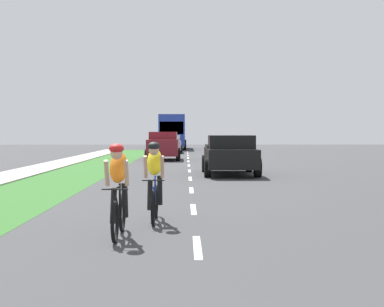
{
  "coord_description": "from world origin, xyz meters",
  "views": [
    {
      "loc": [
        -0.18,
        -1.93,
        1.76
      ],
      "look_at": [
        0.04,
        17.43,
        1.04
      ],
      "focal_mm": 53.45,
      "sensor_mm": 36.0,
      "label": 1
    }
  ],
  "objects": [
    {
      "name": "ground_plane",
      "position": [
        0.0,
        20.0,
        0.0
      ],
      "size": [
        120.0,
        120.0,
        0.0
      ],
      "primitive_type": "plane",
      "color": "#38383A"
    },
    {
      "name": "grass_verge",
      "position": [
        -4.79,
        20.0,
        0.0
      ],
      "size": [
        2.96,
        70.0,
        0.01
      ],
      "primitive_type": "cube",
      "color": "#2D6026",
      "rests_on": "ground_plane"
    },
    {
      "name": "sidewalk_concrete",
      "position": [
        -7.2,
        20.0,
        0.0
      ],
      "size": [
        1.86,
        70.0,
        0.1
      ],
      "primitive_type": "cube",
      "color": "#9E998E",
      "rests_on": "ground_plane"
    },
    {
      "name": "lane_markings_center",
      "position": [
        0.0,
        24.0,
        0.0
      ],
      "size": [
        0.12,
        53.49,
        0.01
      ],
      "color": "white",
      "rests_on": "ground_plane"
    },
    {
      "name": "cyclist_lead",
      "position": [
        -1.3,
        7.56,
        0.81
      ],
      "size": [
        0.42,
        1.72,
        1.58
      ],
      "color": "black",
      "rests_on": "ground_plane"
    },
    {
      "name": "cyclist_trailing",
      "position": [
        -0.79,
        9.22,
        0.81
      ],
      "size": [
        0.42,
        1.72,
        1.58
      ],
      "color": "black",
      "rests_on": "ground_plane"
    },
    {
      "name": "pickup_black",
      "position": [
        1.67,
        21.75,
        0.83
      ],
      "size": [
        2.22,
        5.1,
        1.64
      ],
      "color": "black",
      "rests_on": "ground_plane"
    },
    {
      "name": "suv_maroon",
      "position": [
        -1.59,
        34.46,
        0.95
      ],
      "size": [
        2.15,
        4.7,
        1.79
      ],
      "color": "maroon",
      "rests_on": "ground_plane"
    },
    {
      "name": "sedan_silver",
      "position": [
        -1.43,
        46.63,
        0.77
      ],
      "size": [
        1.98,
        4.3,
        1.52
      ],
      "color": "#A5A8AD",
      "rests_on": "ground_plane"
    },
    {
      "name": "bus_blue",
      "position": [
        -1.49,
        57.75,
        1.98
      ],
      "size": [
        2.78,
        11.6,
        3.48
      ],
      "color": "#23389E",
      "rests_on": "ground_plane"
    }
  ]
}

